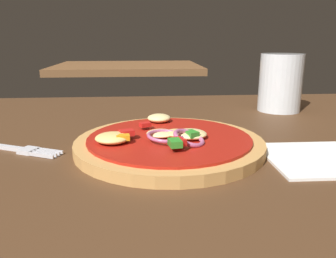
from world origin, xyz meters
TOP-DOWN VIEW (x-y plane):
  - dining_table at (0.00, 0.00)m, footprint 1.48×0.80m
  - pizza at (0.02, 0.02)m, footprint 0.22×0.22m
  - fork at (-0.18, 0.03)m, footprint 0.16×0.08m
  - beer_glass at (0.24, 0.22)m, footprint 0.08×0.08m
  - napkin at (0.20, -0.03)m, footprint 0.15×0.11m
  - background_table at (-0.08, 1.36)m, footprint 0.71×0.55m

SIDE VIEW (x-z plane):
  - dining_table at x=0.00m, z-range 0.00..0.03m
  - background_table at x=-0.08m, z-range 0.00..0.03m
  - napkin at x=0.20m, z-range 0.03..0.03m
  - fork at x=-0.18m, z-range 0.03..0.04m
  - pizza at x=0.02m, z-range 0.02..0.06m
  - beer_glass at x=0.24m, z-range 0.03..0.13m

